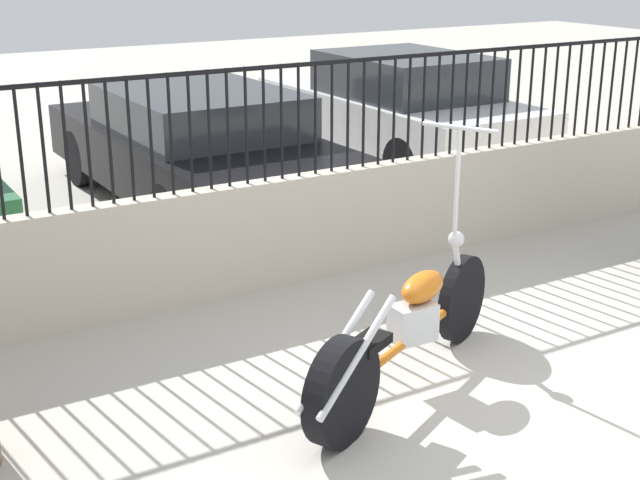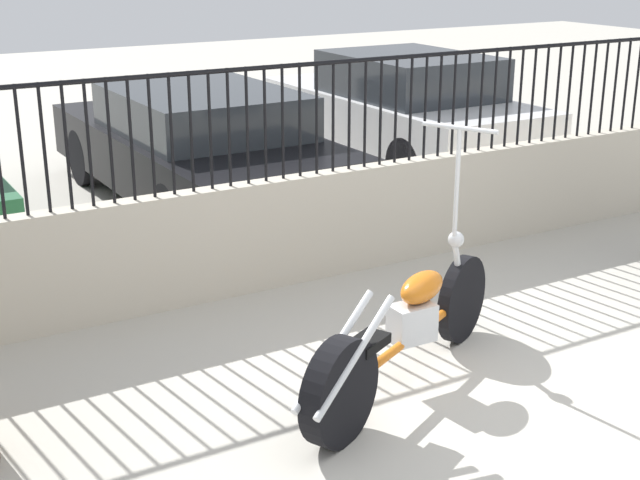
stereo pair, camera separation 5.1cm
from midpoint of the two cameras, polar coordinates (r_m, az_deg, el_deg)
ground_plane at (r=5.60m, az=14.04°, el=-10.60°), size 40.00×40.00×0.00m
low_wall at (r=7.37m, az=-0.01°, el=0.95°), size 9.96×0.18×0.88m
fence_railing at (r=7.13m, az=-0.01°, el=8.73°), size 9.96×0.04×0.90m
motorcycle_orange at (r=5.50m, az=5.32°, el=-6.18°), size 2.09×1.14×1.57m
car_black at (r=9.49m, az=-7.68°, el=6.04°), size 1.86×4.43×1.24m
car_white at (r=11.26m, az=5.35°, el=8.37°), size 1.72×4.19×1.38m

